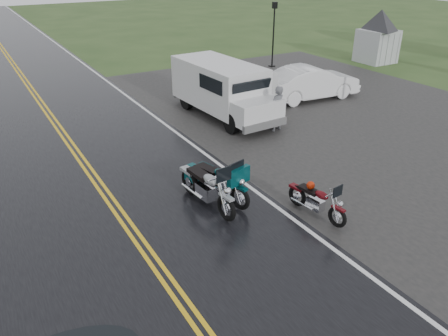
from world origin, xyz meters
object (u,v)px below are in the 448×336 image
van_white (232,106)px  person_at_van (277,109)px  motorcycle_red (338,210)px  sedan_white (311,83)px  visitor_center (380,23)px  motorcycle_teal (240,189)px  lamp_post_far_right (273,35)px  motorcycle_silver (226,198)px

van_white → person_at_van: (1.65, -0.62, -0.26)m
motorcycle_red → person_at_van: (2.78, 6.23, 0.33)m
sedan_white → person_at_van: bearing=128.2°
visitor_center → motorcycle_red: visitor_center is taller
motorcycle_teal → lamp_post_far_right: bearing=35.9°
motorcycle_silver → van_white: 6.19m
motorcycle_teal → person_at_van: person_at_van is taller
motorcycle_teal → motorcycle_silver: motorcycle_silver is taller
motorcycle_teal → motorcycle_silver: bearing=-168.8°
van_white → sedan_white: (5.56, 1.91, -0.36)m
motorcycle_teal → sedan_white: (8.34, 6.80, 0.08)m
van_white → lamp_post_far_right: lamp_post_far_right is taller
motorcycle_red → lamp_post_far_right: bearing=51.6°
person_at_van → lamp_post_far_right: 10.82m
van_white → person_at_van: bearing=-23.4°
motorcycle_silver → person_at_van: size_ratio=1.39×
motorcycle_red → person_at_van: 6.83m
motorcycle_silver → person_at_van: person_at_van is taller
motorcycle_teal → van_white: van_white is taller
visitor_center → sedan_white: visitor_center is taller
motorcycle_teal → van_white: 5.64m
visitor_center → motorcycle_red: size_ratio=8.52×
visitor_center → sedan_white: 9.78m
lamp_post_far_right → motorcycle_silver: bearing=-130.3°
motorcycle_silver → lamp_post_far_right: bearing=44.9°
motorcycle_red → sedan_white: sedan_white is taller
motorcycle_red → motorcycle_teal: 2.56m
visitor_center → motorcycle_red: 20.12m
motorcycle_red → person_at_van: person_at_van is taller
person_at_van → lamp_post_far_right: bearing=-138.1°
visitor_center → person_at_van: size_ratio=9.07×
visitor_center → lamp_post_far_right: visitor_center is taller
motorcycle_silver → van_white: size_ratio=0.42×
motorcycle_teal → motorcycle_red: bearing=-64.5°
motorcycle_silver → lamp_post_far_right: 17.50m
sedan_white → motorcycle_silver: bearing=133.7°
motorcycle_silver → person_at_van: 6.78m
motorcycle_teal → sedan_white: sedan_white is taller
person_at_van → sedan_white: (3.91, 2.53, -0.11)m
visitor_center → van_white: visitor_center is taller
visitor_center → motorcycle_teal: (-17.15, -10.73, -1.71)m
motorcycle_red → sedan_white: (6.69, 8.76, 0.22)m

